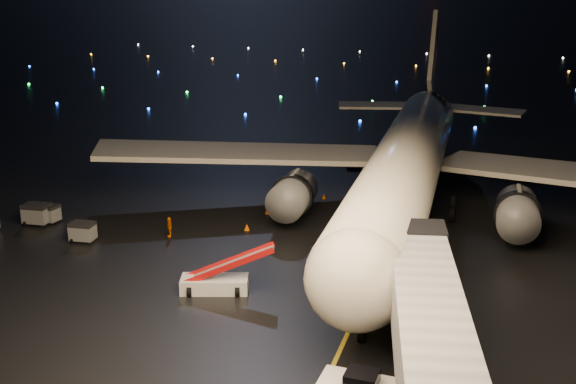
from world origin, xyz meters
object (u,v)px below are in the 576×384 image
Objects in this scene: airliner at (412,121)px; baggage_cart_3 at (48,213)px; baggage_cart_0 at (83,232)px; belt_loader at (214,269)px; crew_c at (170,227)px; baggage_cart_1 at (37,214)px.

airliner reaches higher than baggage_cart_3.
airliner is at bearing 30.06° from baggage_cart_3.
airliner reaches higher than baggage_cart_0.
baggage_cart_3 is (-18.47, 8.67, -0.80)m from belt_loader.
crew_c is at bearing 114.24° from belt_loader.
belt_loader is 3.96× the size of crew_c.
baggage_cart_1 is at bearing 140.95° from belt_loader.
airliner is 8.73× the size of belt_loader.
baggage_cart_1 is (-5.79, 2.38, 0.10)m from baggage_cart_0.
belt_loader is 11.14m from crew_c.
belt_loader is at bearing -17.74° from baggage_cart_3.
crew_c is 11.22m from baggage_cart_3.
baggage_cart_0 is 1.03× the size of baggage_cart_3.
belt_loader is at bearing -117.28° from airliner.
baggage_cart_1 is (-28.87, -12.56, -7.06)m from airliner.
baggage_cart_0 is at bearing -26.41° from baggage_cart_1.
baggage_cart_3 is at bearing -116.14° from crew_c.
belt_loader is 20.62m from baggage_cart_1.
airliner is at bearing 19.47° from baggage_cart_1.
crew_c is 6.65m from baggage_cart_0.
crew_c is at bearing 20.88° from baggage_cart_0.
baggage_cart_3 is at bearing 144.25° from baggage_cart_0.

